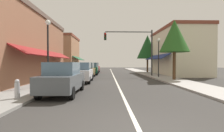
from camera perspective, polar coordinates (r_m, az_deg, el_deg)
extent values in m
plane|color=#33302D|center=(22.12, 0.53, -3.41)|extent=(80.00, 80.00, 0.00)
cube|color=gray|center=(22.59, -13.57, -3.20)|extent=(2.60, 56.00, 0.12)
cube|color=#A39E99|center=(22.99, 14.39, -3.13)|extent=(2.60, 56.00, 0.12)
cube|color=silver|center=(22.12, 0.53, -3.40)|extent=(0.14, 52.00, 0.01)
cube|color=#8E5B42|center=(18.23, -29.77, 4.94)|extent=(5.19, 14.00, 6.01)
cube|color=brown|center=(18.73, -29.87, 14.77)|extent=(5.39, 14.20, 0.40)
cube|color=slate|center=(17.14, -22.23, -0.12)|extent=(0.08, 10.64, 1.80)
cube|color=maroon|center=(16.96, -20.33, 3.94)|extent=(1.27, 11.76, 0.73)
cube|color=slate|center=(14.53, -26.69, 11.24)|extent=(0.08, 1.10, 1.30)
cube|color=slate|center=(20.22, -19.18, 8.39)|extent=(0.08, 1.10, 1.30)
cube|color=beige|center=(26.13, 21.34, 4.01)|extent=(5.08, 10.00, 6.20)
cube|color=brown|center=(26.51, 21.39, 11.15)|extent=(5.28, 10.20, 0.40)
cube|color=slate|center=(25.24, 16.12, 0.28)|extent=(0.08, 7.60, 1.80)
cube|color=navy|center=(25.07, 14.81, 3.03)|extent=(1.27, 8.40, 0.73)
cube|color=slate|center=(23.31, 17.82, 7.76)|extent=(0.08, 1.10, 1.30)
cube|color=slate|center=(27.47, 14.75, 6.75)|extent=(0.08, 1.10, 1.30)
cube|color=#9E6B4C|center=(33.09, -15.84, 3.51)|extent=(4.30, 8.00, 6.31)
cube|color=brown|center=(33.40, -15.87, 9.27)|extent=(4.50, 8.20, 0.40)
cube|color=slate|center=(32.61, -12.27, 0.48)|extent=(0.08, 6.08, 1.80)
cube|color=#194C2D|center=(32.51, -11.22, 2.60)|extent=(1.27, 6.72, 0.73)
cube|color=slate|center=(31.00, -12.90, 6.26)|extent=(0.08, 1.10, 1.30)
cube|color=slate|center=(34.45, -11.74, 5.75)|extent=(0.08, 1.10, 1.30)
cube|color=#4C5156|center=(9.70, -16.21, -5.04)|extent=(1.80, 4.13, 0.80)
cube|color=slate|center=(9.55, -16.39, -0.75)|extent=(1.56, 2.03, 0.66)
cylinder|color=black|center=(11.26, -18.22, -6.25)|extent=(0.21, 0.62, 0.62)
cylinder|color=black|center=(10.89, -10.21, -6.47)|extent=(0.21, 0.62, 0.62)
cylinder|color=black|center=(8.75, -23.68, -8.40)|extent=(0.21, 0.62, 0.62)
cylinder|color=black|center=(8.26, -13.42, -8.90)|extent=(0.21, 0.62, 0.62)
cube|color=silver|center=(15.31, -10.24, -2.78)|extent=(1.77, 4.12, 0.80)
cube|color=slate|center=(15.18, -10.30, -0.05)|extent=(1.55, 2.02, 0.66)
cylinder|color=black|center=(16.80, -12.28, -3.81)|extent=(0.21, 0.62, 0.62)
cylinder|color=black|center=(16.60, -6.88, -3.85)|extent=(0.21, 0.62, 0.62)
cylinder|color=black|center=(14.15, -14.18, -4.73)|extent=(0.21, 0.62, 0.62)
cylinder|color=black|center=(13.91, -7.76, -4.81)|extent=(0.21, 0.62, 0.62)
cube|color=brown|center=(20.04, -8.53, -1.86)|extent=(1.75, 4.11, 0.80)
cube|color=slate|center=(19.91, -8.57, 0.22)|extent=(1.53, 2.01, 0.66)
cylinder|color=black|center=(21.51, -10.16, -2.73)|extent=(0.20, 0.62, 0.62)
cylinder|color=black|center=(21.32, -5.95, -2.75)|extent=(0.20, 0.62, 0.62)
cylinder|color=black|center=(18.85, -11.44, -3.27)|extent=(0.20, 0.62, 0.62)
cylinder|color=black|center=(18.63, -6.63, -3.31)|extent=(0.20, 0.62, 0.62)
cube|color=#0F4C33|center=(24.79, -6.80, -1.29)|extent=(1.79, 4.13, 0.80)
cube|color=slate|center=(24.67, -6.82, 0.40)|extent=(1.56, 2.03, 0.66)
cylinder|color=black|center=(26.22, -8.30, -2.04)|extent=(0.21, 0.62, 0.62)
cylinder|color=black|center=(26.11, -4.84, -2.04)|extent=(0.21, 0.62, 0.62)
cylinder|color=black|center=(23.54, -8.96, -2.40)|extent=(0.21, 0.62, 0.62)
cylinder|color=black|center=(23.42, -5.11, -2.41)|extent=(0.21, 0.62, 0.62)
cube|color=maroon|center=(29.60, -6.03, -0.90)|extent=(1.75, 4.11, 0.80)
cube|color=slate|center=(29.49, -6.05, 0.51)|extent=(1.54, 2.01, 0.66)
cylinder|color=black|center=(31.04, -7.27, -1.55)|extent=(0.21, 0.62, 0.62)
cylinder|color=black|center=(30.91, -4.35, -1.55)|extent=(0.21, 0.62, 0.62)
cylinder|color=black|center=(28.36, -7.86, -1.80)|extent=(0.21, 0.62, 0.62)
cylinder|color=black|center=(28.21, -4.67, -1.81)|extent=(0.21, 0.62, 0.62)
cylinder|color=#333333|center=(21.87, 13.33, 4.20)|extent=(0.18, 0.18, 5.87)
cylinder|color=#333333|center=(21.62, 5.67, 11.43)|extent=(5.88, 0.12, 0.12)
cube|color=black|center=(21.18, -2.31, 10.01)|extent=(0.30, 0.24, 0.90)
sphere|color=red|center=(21.09, -2.31, 10.81)|extent=(0.20, 0.20, 0.20)
sphere|color=#3D2D0C|center=(21.05, -2.31, 10.06)|extent=(0.20, 0.20, 0.20)
sphere|color=#0C3316|center=(21.01, -2.31, 9.31)|extent=(0.20, 0.20, 0.20)
cylinder|color=black|center=(12.19, -20.89, 2.90)|extent=(0.12, 0.12, 4.28)
sphere|color=white|center=(12.48, -20.97, 13.61)|extent=(0.36, 0.36, 0.36)
cylinder|color=black|center=(19.97, 15.51, 2.01)|extent=(0.12, 0.12, 4.14)
sphere|color=white|center=(20.14, 15.55, 8.43)|extent=(0.36, 0.36, 0.36)
cylinder|color=#4C331E|center=(17.30, 20.34, 0.58)|extent=(0.30, 0.30, 3.21)
cone|color=#285B21|center=(17.49, 20.40, 9.57)|extent=(2.82, 2.82, 3.10)
cylinder|color=#4C331E|center=(30.39, 11.92, 0.69)|extent=(0.30, 0.30, 3.07)
cone|color=#19471E|center=(30.52, 11.94, 6.39)|extent=(3.73, 3.73, 4.10)
cylinder|color=#B2B2B7|center=(8.87, -29.47, -7.28)|extent=(0.22, 0.22, 0.70)
sphere|color=#B2B2B7|center=(8.82, -29.50, -4.58)|extent=(0.20, 0.20, 0.20)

